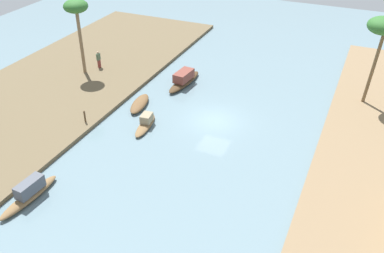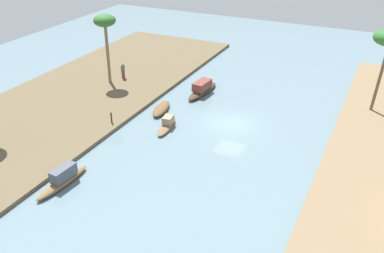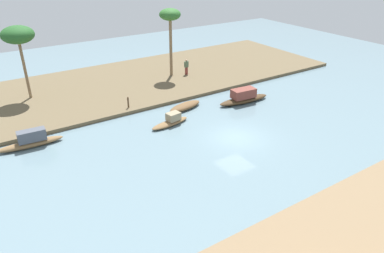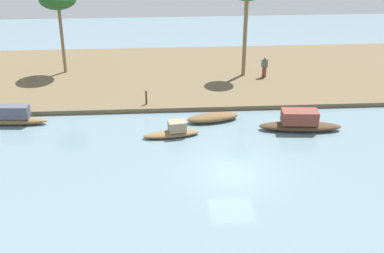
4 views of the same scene
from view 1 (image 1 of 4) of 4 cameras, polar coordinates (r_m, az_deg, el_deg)
The scene contains 10 objects.
river_water at distance 34.89m, azimuth 3.02°, elevation 0.81°, with size 73.76×73.76×0.00m, color slate.
riverbank_left at distance 42.23m, azimuth -17.35°, elevation 5.46°, with size 42.33×14.63×0.32m, color brown.
sampan_with_red_awning at distance 40.40m, azimuth -1.08°, elevation 6.35°, with size 5.34×1.65×1.37m.
sampan_near_left_bank at distance 37.04m, azimuth -7.07°, elevation 3.07°, with size 3.68×1.85×0.53m.
sampan_with_tall_canopy at distance 34.05m, azimuth -6.26°, elevation 0.44°, with size 3.65×1.40×1.00m.
sampan_upstream_small at distance 28.74m, azimuth -21.05°, elevation -8.35°, with size 4.75×1.17×1.31m.
person_on_near_bank at distance 44.13m, azimuth -12.44°, elevation 8.73°, with size 0.49×0.39×1.71m.
mooring_post at distance 34.88m, azimuth -14.23°, elevation 1.32°, with size 0.14×0.14×0.99m, color #4C3823.
palm_tree_left_near at distance 41.48m, azimuth -15.33°, elevation 14.94°, with size 2.25×2.25×7.20m.
palm_tree_right_short at distance 37.42m, azimuth 24.33°, elevation 11.98°, with size 2.54×2.54×7.52m.
Camera 1 is at (27.92, 10.34, 18.20)m, focal length 39.63 mm.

